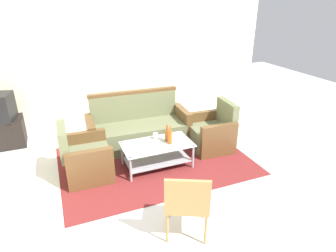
% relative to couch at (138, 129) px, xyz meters
% --- Properties ---
extents(ground_plane, '(14.00, 14.00, 0.00)m').
position_rel_couch_xyz_m(ground_plane, '(0.13, -1.67, -0.32)').
color(ground_plane, white).
extents(wall_back, '(6.52, 0.12, 2.80)m').
position_rel_couch_xyz_m(wall_back, '(0.13, 1.39, 1.08)').
color(wall_back, beige).
rests_on(wall_back, ground).
extents(rug, '(3.05, 2.14, 0.01)m').
position_rel_couch_xyz_m(rug, '(0.08, -0.67, -0.31)').
color(rug, maroon).
rests_on(rug, ground).
extents(couch, '(1.82, 0.80, 0.96)m').
position_rel_couch_xyz_m(couch, '(0.00, 0.00, 0.00)').
color(couch, '#6B704C').
rests_on(couch, rug).
extents(armchair_left, '(0.72, 0.78, 0.85)m').
position_rel_couch_xyz_m(armchair_left, '(-1.04, -0.69, -0.03)').
color(armchair_left, '#6B704C').
rests_on(armchair_left, rug).
extents(armchair_right, '(0.74, 0.80, 0.85)m').
position_rel_couch_xyz_m(armchair_right, '(1.19, -0.61, -0.03)').
color(armchair_right, '#6B704C').
rests_on(armchair_right, rug).
extents(coffee_table, '(1.10, 0.60, 0.40)m').
position_rel_couch_xyz_m(coffee_table, '(0.06, -0.85, -0.04)').
color(coffee_table, silver).
rests_on(coffee_table, rug).
extents(bottle_orange, '(0.06, 0.06, 0.31)m').
position_rel_couch_xyz_m(bottle_orange, '(0.25, -0.93, 0.21)').
color(bottle_orange, '#D85919').
rests_on(bottle_orange, coffee_table).
extents(bottle_brown, '(0.08, 0.08, 0.28)m').
position_rel_couch_xyz_m(bottle_brown, '(0.24, -0.81, 0.20)').
color(bottle_brown, brown).
rests_on(bottle_brown, coffee_table).
extents(cup, '(0.08, 0.08, 0.10)m').
position_rel_couch_xyz_m(cup, '(0.09, -0.67, 0.14)').
color(cup, silver).
rests_on(cup, coffee_table).
extents(tv_stand, '(0.80, 0.50, 0.52)m').
position_rel_couch_xyz_m(tv_stand, '(-2.34, 0.88, -0.06)').
color(tv_stand, black).
rests_on(tv_stand, ground).
extents(wicker_chair, '(0.64, 0.64, 0.84)m').
position_rel_couch_xyz_m(wicker_chair, '(-0.15, -2.38, 0.18)').
color(wicker_chair, '#AD844C').
rests_on(wicker_chair, ground).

